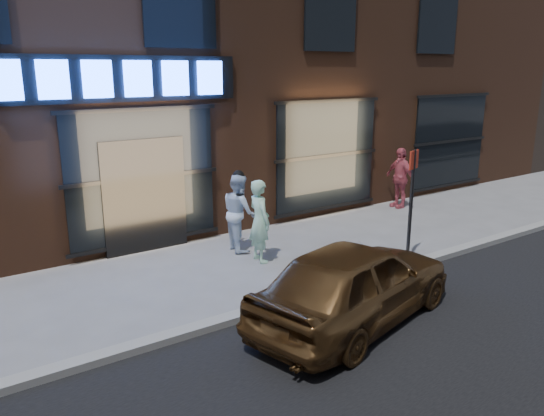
# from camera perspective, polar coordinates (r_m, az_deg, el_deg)

# --- Properties ---
(ground) EXTENTS (90.00, 90.00, 0.00)m
(ground) POSITION_cam_1_polar(r_m,az_deg,el_deg) (8.49, -3.13, -11.80)
(ground) COLOR slate
(ground) RESTS_ON ground
(curb) EXTENTS (60.00, 0.25, 0.12)m
(curb) POSITION_cam_1_polar(r_m,az_deg,el_deg) (8.47, -3.14, -11.44)
(curb) COLOR gray
(curb) RESTS_ON ground
(storefront_building) EXTENTS (30.20, 8.28, 10.30)m
(storefront_building) POSITION_cam_1_polar(r_m,az_deg,el_deg) (15.07, -20.48, 19.07)
(storefront_building) COLOR #54301E
(storefront_building) RESTS_ON ground
(building_east) EXTENTS (14.00, 10.00, 12.00)m
(building_east) POSITION_cam_1_polar(r_m,az_deg,el_deg) (30.28, 25.81, 17.59)
(building_east) COLOR #47382D
(building_east) RESTS_ON ground
(man_bowtie) EXTENTS (0.46, 0.65, 1.69)m
(man_bowtie) POSITION_cam_1_polar(r_m,az_deg,el_deg) (10.59, -1.34, -1.41)
(man_bowtie) COLOR #B0E8C5
(man_bowtie) RESTS_ON ground
(man_cap) EXTENTS (0.76, 0.90, 1.67)m
(man_cap) POSITION_cam_1_polar(r_m,az_deg,el_deg) (11.30, -3.56, -0.44)
(man_cap) COLOR silver
(man_cap) RESTS_ON ground
(passerby) EXTENTS (0.47, 1.01, 1.69)m
(passerby) POSITION_cam_1_polar(r_m,az_deg,el_deg) (15.21, 13.57, 3.19)
(passerby) COLOR #C3505E
(passerby) RESTS_ON ground
(gold_sedan) EXTENTS (4.13, 2.43, 1.32)m
(gold_sedan) POSITION_cam_1_polar(r_m,az_deg,el_deg) (8.20, 8.90, -7.91)
(gold_sedan) COLOR brown
(gold_sedan) RESTS_ON ground
(sign_post) EXTENTS (0.35, 0.14, 2.28)m
(sign_post) POSITION_cam_1_polar(r_m,az_deg,el_deg) (10.82, 14.78, 1.38)
(sign_post) COLOR #262628
(sign_post) RESTS_ON ground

